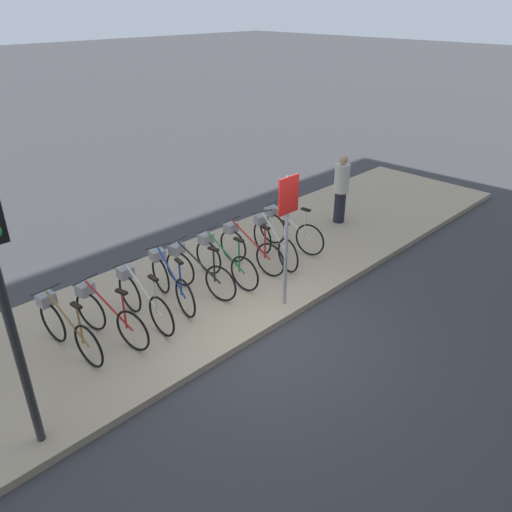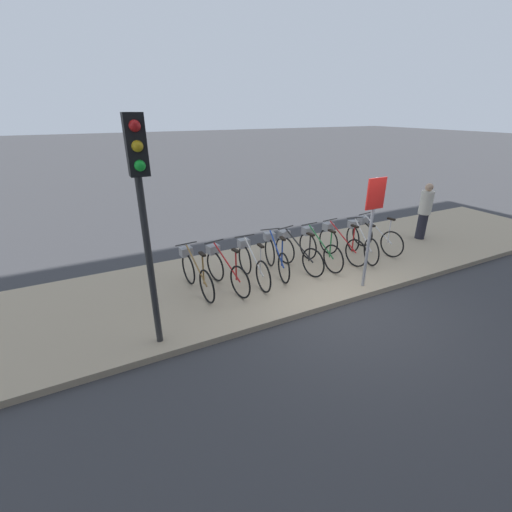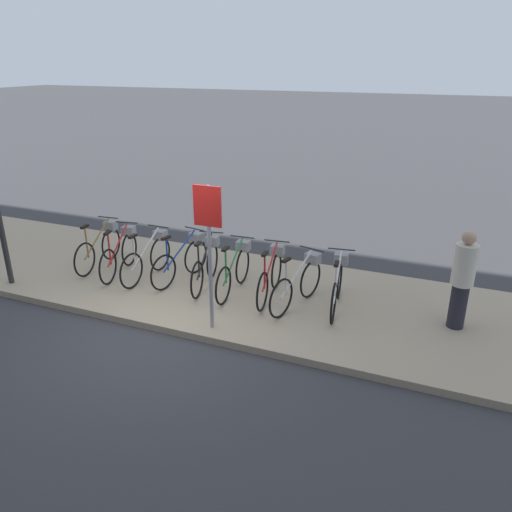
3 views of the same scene
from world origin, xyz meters
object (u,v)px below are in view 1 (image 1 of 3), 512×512
Objects in this scene: parked_bicycle_4 at (195,270)px; parked_bicycle_6 at (247,247)px; parked_bicycle_2 at (141,297)px; parked_bicycle_7 at (272,240)px; parked_bicycle_3 at (170,279)px; parked_bicycle_5 at (222,259)px; parked_bicycle_8 at (287,229)px; parked_bicycle_0 at (65,326)px; sign_post at (287,221)px; parked_bicycle_1 at (106,313)px; pedestrian at (341,188)px.

parked_bicycle_6 is (1.28, 0.00, 0.00)m from parked_bicycle_4.
parked_bicycle_2 and parked_bicycle_7 have the same top height.
parked_bicycle_5 is (1.12, -0.09, 0.00)m from parked_bicycle_3.
parked_bicycle_4 is 0.99× the size of parked_bicycle_6.
parked_bicycle_4 is 2.45m from parked_bicycle_8.
parked_bicycle_0 is at bearing 179.80° from parked_bicycle_6.
sign_post is at bearing -128.87° from parked_bicycle_7.
parked_bicycle_1 is at bearing 154.07° from sign_post.
parked_bicycle_2 is 3.02m from parked_bicycle_7.
parked_bicycle_1 and parked_bicycle_8 have the same top height.
parked_bicycle_5 is 1.01× the size of parked_bicycle_8.
parked_bicycle_8 is (4.27, 0.15, 0.00)m from parked_bicycle_1.
parked_bicycle_5 is 1.85m from parked_bicycle_8.
sign_post is at bearing -25.93° from parked_bicycle_1.
parked_bicycle_0 is at bearing 179.60° from parked_bicycle_4.
sign_post is at bearing -138.97° from parked_bicycle_8.
parked_bicycle_0 is 3.01m from parked_bicycle_5.
parked_bicycle_0 is 1.01× the size of parked_bicycle_1.
parked_bicycle_3 is 4.89m from pedestrian.
parked_bicycle_1 is 0.69× the size of sign_post.
pedestrian is (4.35, 0.09, 0.40)m from parked_bicycle_4.
parked_bicycle_0 and parked_bicycle_5 have the same top height.
parked_bicycle_3 is 1.12m from parked_bicycle_5.
parked_bicycle_2 is at bearing -177.97° from parked_bicycle_8.
parked_bicycle_3 is at bearing 174.08° from parked_bicycle_4.
parked_bicycle_2 is at bearing 179.45° from parked_bicycle_7.
parked_bicycle_4 and parked_bicycle_5 have the same top height.
parked_bicycle_5 is at bearing 98.94° from sign_post.
parked_bicycle_6 is at bearing 2.32° from parked_bicycle_2.
parked_bicycle_3 is 0.52m from parked_bicycle_4.
pedestrian is at bearing 0.61° from parked_bicycle_0.
parked_bicycle_1 is 4.28m from parked_bicycle_8.
parked_bicycle_4 and parked_bicycle_6 have the same top height.
pedestrian reaches higher than parked_bicycle_1.
parked_bicycle_3 and parked_bicycle_6 have the same top height.
parked_bicycle_8 is at bearing 0.78° from parked_bicycle_4.
sign_post reaches higher than parked_bicycle_6.
sign_post is (-0.46, -1.40, 1.12)m from parked_bicycle_6.
parked_bicycle_2 is at bearing -5.23° from parked_bicycle_0.
parked_bicycle_0 is 1.00× the size of parked_bicycle_6.
sign_post is (-3.54, -1.48, 0.72)m from pedestrian.
parked_bicycle_0 is 0.60m from parked_bicycle_1.
parked_bicycle_7 is at bearing 51.13° from sign_post.
parked_bicycle_6 is at bearing -1.59° from parked_bicycle_3.
parked_bicycle_3 is at bearing 7.26° from parked_bicycle_1.
parked_bicycle_7 is (1.24, -0.09, 0.00)m from parked_bicycle_5.
parked_bicycle_7 is (4.25, -0.14, 0.00)m from parked_bicycle_0.
parked_bicycle_7 is 0.98× the size of parked_bicycle_8.
parked_bicycle_0 is 3.69m from parked_bicycle_6.
pedestrian is at bearing 22.75° from sign_post.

